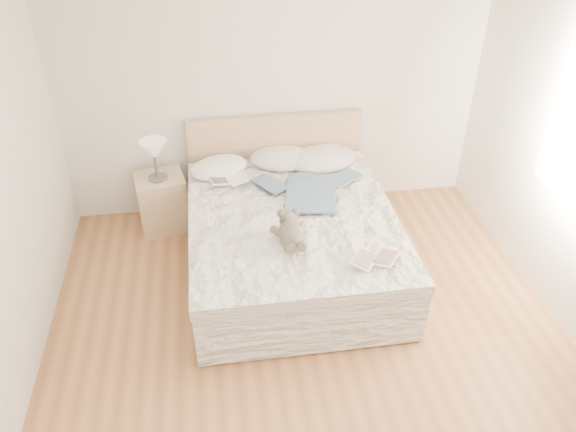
# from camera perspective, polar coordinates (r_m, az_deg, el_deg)

# --- Properties ---
(floor) EXTENTS (4.00, 4.50, 0.00)m
(floor) POSITION_cam_1_polar(r_m,az_deg,el_deg) (4.26, 2.81, -14.90)
(floor) COLOR brown
(floor) RESTS_ON ground
(wall_back) EXTENTS (4.00, 0.02, 2.70)m
(wall_back) POSITION_cam_1_polar(r_m,az_deg,el_deg) (5.34, -1.47, 13.84)
(wall_back) COLOR silver
(wall_back) RESTS_ON ground
(bed) EXTENTS (1.72, 2.14, 1.00)m
(bed) POSITION_cam_1_polar(r_m,az_deg,el_deg) (4.91, 0.28, -2.05)
(bed) COLOR tan
(bed) RESTS_ON floor
(nightstand) EXTENTS (0.52, 0.48, 0.56)m
(nightstand) POSITION_cam_1_polar(r_m,az_deg,el_deg) (5.54, -12.65, 1.37)
(nightstand) COLOR tan
(nightstand) RESTS_ON floor
(table_lamp) EXTENTS (0.30, 0.30, 0.39)m
(table_lamp) POSITION_cam_1_polar(r_m,az_deg,el_deg) (5.24, -13.45, 6.34)
(table_lamp) COLOR #514A46
(table_lamp) RESTS_ON nightstand
(pillow_left) EXTENTS (0.66, 0.56, 0.17)m
(pillow_left) POSITION_cam_1_polar(r_m,az_deg,el_deg) (5.30, -7.02, 4.93)
(pillow_left) COLOR white
(pillow_left) RESTS_ON bed
(pillow_middle) EXTENTS (0.68, 0.52, 0.19)m
(pillow_middle) POSITION_cam_1_polar(r_m,az_deg,el_deg) (5.41, -0.57, 5.88)
(pillow_middle) COLOR silver
(pillow_middle) RESTS_ON bed
(pillow_right) EXTENTS (0.77, 0.63, 0.20)m
(pillow_right) POSITION_cam_1_polar(r_m,az_deg,el_deg) (5.41, 3.55, 5.83)
(pillow_right) COLOR silver
(pillow_right) RESTS_ON bed
(blouse) EXTENTS (0.80, 0.83, 0.03)m
(blouse) POSITION_cam_1_polar(r_m,az_deg,el_deg) (4.90, 2.35, 2.38)
(blouse) COLOR #3C566E
(blouse) RESTS_ON bed
(photo_book) EXTENTS (0.41, 0.33, 0.03)m
(photo_book) POSITION_cam_1_polar(r_m,az_deg,el_deg) (5.12, -6.15, 3.78)
(photo_book) COLOR white
(photo_book) RESTS_ON bed
(childrens_book) EXTENTS (0.40, 0.38, 0.02)m
(childrens_book) POSITION_cam_1_polar(r_m,az_deg,el_deg) (4.19, 8.86, -4.37)
(childrens_book) COLOR #FFECC9
(childrens_book) RESTS_ON bed
(teddy_bear) EXTENTS (0.28, 0.37, 0.19)m
(teddy_bear) POSITION_cam_1_polar(r_m,az_deg,el_deg) (4.28, 0.34, -2.52)
(teddy_bear) COLOR #61594C
(teddy_bear) RESTS_ON bed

